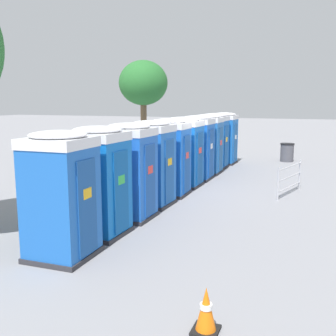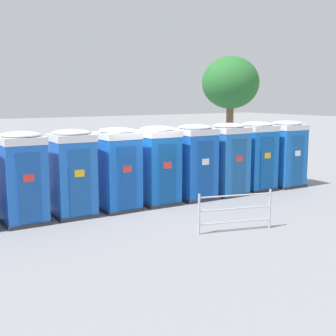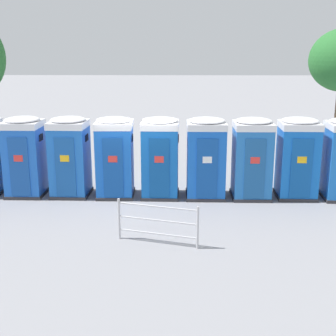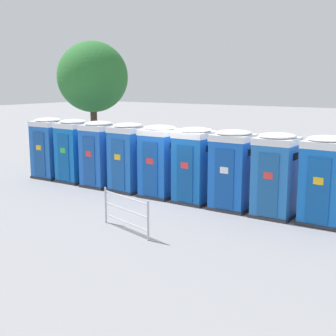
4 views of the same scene
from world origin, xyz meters
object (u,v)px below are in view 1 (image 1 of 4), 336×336
(portapotty_2, at_px, (130,171))
(portapotty_8, at_px, (214,141))
(portapotty_1, at_px, (99,181))
(portapotty_3, at_px, (151,163))
(portapotty_6, at_px, (197,147))
(traffic_cone, at_px, (206,310))
(portapotty_0, at_px, (61,194))
(portapotty_4, at_px, (170,157))
(portapotty_5, at_px, (185,151))
(portapotty_7, at_px, (207,144))
(trash_can, at_px, (287,152))
(street_tree_0, at_px, (143,84))
(event_barrier, at_px, (290,178))
(portapotty_9, at_px, (224,138))

(portapotty_2, bearing_deg, portapotty_8, -0.31)
(portapotty_1, relative_size, portapotty_3, 1.00)
(portapotty_6, distance_m, portapotty_8, 2.87)
(portapotty_1, bearing_deg, portapotty_2, -3.04)
(portapotty_2, height_order, portapotty_6, same)
(portapotty_6, bearing_deg, traffic_cone, -162.38)
(portapotty_1, bearing_deg, traffic_cone, -130.95)
(portapotty_0, xyz_separation_m, portapotty_3, (4.30, -0.06, 0.00))
(portapotty_4, bearing_deg, portapotty_5, -0.74)
(portapotty_5, bearing_deg, portapotty_7, -1.33)
(portapotty_4, distance_m, portapotty_8, 5.74)
(trash_can, bearing_deg, portapotty_6, 153.97)
(portapotty_2, bearing_deg, portapotty_6, -0.94)
(portapotty_1, bearing_deg, portapotty_7, -1.34)
(portapotty_1, bearing_deg, street_tree_0, 20.27)
(portapotty_7, bearing_deg, event_barrier, -127.84)
(portapotty_0, distance_m, traffic_cone, 3.81)
(traffic_cone, bearing_deg, portapotty_6, 17.62)
(portapotty_8, xyz_separation_m, trash_can, (3.26, -3.04, -0.81))
(portapotty_1, relative_size, portapotty_6, 1.00)
(portapotty_8, bearing_deg, traffic_cone, -165.91)
(portapotty_1, relative_size, event_barrier, 1.28)
(portapotty_5, bearing_deg, portapotty_3, 178.73)
(portapotty_3, relative_size, portapotty_5, 1.00)
(portapotty_2, xyz_separation_m, portapotty_6, (5.74, -0.09, -0.00))
(portapotty_5, bearing_deg, event_barrier, -89.21)
(event_barrier, bearing_deg, trash_can, 5.07)
(portapotty_5, xyz_separation_m, street_tree_0, (7.17, 4.90, 2.77))
(portapotty_1, bearing_deg, trash_can, -13.38)
(portapotty_6, height_order, trash_can, portapotty_6)
(portapotty_3, bearing_deg, trash_can, -16.51)
(portapotty_7, relative_size, portapotty_8, 1.00)
(portapotty_4, bearing_deg, portapotty_0, 178.94)
(portapotty_5, relative_size, portapotty_6, 1.00)
(portapotty_1, xyz_separation_m, portapotty_2, (1.43, -0.08, 0.00))
(portapotty_3, height_order, trash_can, portapotty_3)
(portapotty_1, distance_m, street_tree_0, 14.03)
(street_tree_0, bearing_deg, portapotty_6, -139.27)
(portapotty_6, relative_size, street_tree_0, 0.47)
(portapotty_9, bearing_deg, portapotty_0, 178.91)
(portapotty_4, xyz_separation_m, portapotty_9, (7.17, -0.14, -0.00))
(portapotty_4, xyz_separation_m, portapotty_7, (4.30, -0.09, -0.00))
(portapotty_8, bearing_deg, event_barrier, -138.93)
(portapotty_8, bearing_deg, portapotty_4, 179.93)
(portapotty_3, relative_size, event_barrier, 1.28)
(street_tree_0, relative_size, traffic_cone, 8.36)
(portapotty_2, relative_size, portapotty_3, 1.00)
(street_tree_0, distance_m, trash_can, 8.70)
(portapotty_7, relative_size, trash_can, 2.69)
(trash_can, xyz_separation_m, traffic_cone, (-16.23, -0.22, -0.16))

